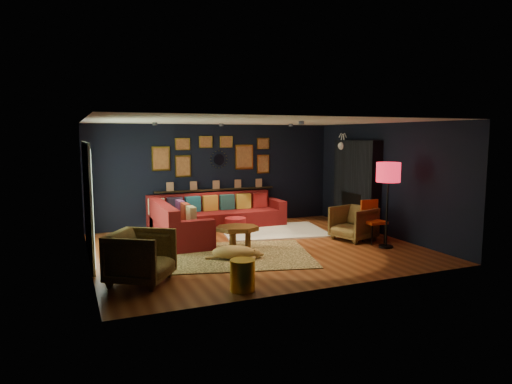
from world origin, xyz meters
name	(u,v)px	position (x,y,z in m)	size (l,w,h in m)	color
floor	(256,248)	(0.00, 0.00, 0.00)	(6.50, 6.50, 0.00)	brown
room_walls	(256,171)	(0.00, 0.00, 1.59)	(6.50, 6.50, 6.50)	black
sectional	(203,220)	(-0.61, 1.81, 0.32)	(3.41, 2.69, 0.86)	maroon
ledge	(216,190)	(0.00, 2.68, 0.92)	(3.20, 0.12, 0.04)	black
gallery_wall	(215,155)	(-0.01, 2.72, 1.81)	(3.15, 0.04, 1.02)	gold
sunburst_mirror	(219,159)	(0.10, 2.72, 1.70)	(0.47, 0.16, 0.47)	silver
fireplace	(356,188)	(3.09, 0.90, 1.02)	(0.31, 1.60, 2.20)	black
deer_head	(347,146)	(3.14, 1.40, 2.05)	(0.50, 0.28, 0.45)	white
sliding_door	(88,200)	(-3.22, 0.60, 1.10)	(0.06, 2.80, 2.20)	white
ceiling_spots	(242,124)	(0.00, 0.80, 2.56)	(3.30, 2.50, 0.06)	black
shag_rug	(273,231)	(1.00, 1.30, 0.02)	(2.43, 1.77, 0.03)	silver
leopard_rug	(231,255)	(-0.70, -0.42, 0.01)	(3.05, 2.18, 0.02)	tan
coffee_table	(237,231)	(-0.42, -0.01, 0.39)	(1.06, 0.91, 0.45)	#5C3613
pouf	(235,225)	(0.10, 1.50, 0.20)	(0.51, 0.51, 0.33)	maroon
armchair_left	(141,254)	(-2.55, -1.38, 0.46)	(0.89, 0.83, 0.91)	#B28A3E
armchair_right	(353,222)	(2.28, -0.19, 0.42)	(0.81, 0.76, 0.83)	#B28A3E
gold_stool	(242,275)	(-1.20, -2.35, 0.24)	(0.38, 0.38, 0.47)	gold
orange_chair	(372,217)	(2.55, -0.49, 0.54)	(0.44, 0.44, 0.92)	black
floor_lamp	(388,176)	(2.50, -1.04, 1.50)	(0.49, 0.49, 1.77)	black
dog	(233,250)	(-0.75, -0.69, 0.19)	(1.11, 0.54, 0.35)	tan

